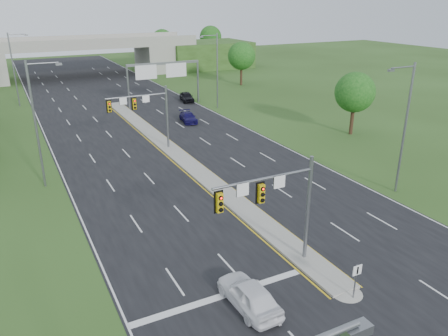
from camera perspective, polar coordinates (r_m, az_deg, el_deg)
name	(u,v)px	position (r m, az deg, el deg)	size (l,w,h in m)	color
ground	(304,259)	(29.12, 10.41, -11.58)	(240.00, 240.00, 0.00)	#2A4719
road	(142,126)	(58.38, -10.66, 5.35)	(24.00, 160.00, 0.02)	black
median	(175,153)	(47.45, -6.42, 2.01)	(2.00, 54.00, 0.16)	gray
median_nose	(347,292)	(26.61, 15.76, -15.34)	(2.00, 2.00, 0.16)	gray
lane_markings	(152,139)	(52.61, -9.34, 3.71)	(23.72, 160.00, 0.01)	gold
signal_mast_near	(279,200)	(25.59, 7.14, -4.11)	(6.62, 0.60, 7.00)	slate
signal_mast_far	(147,109)	(47.22, -10.08, 7.57)	(6.62, 0.60, 7.00)	slate
keep_right_sign	(356,276)	(25.51, 16.89, -13.35)	(0.60, 0.13, 2.20)	slate
sign_gantry	(163,72)	(68.52, -7.99, 12.32)	(11.58, 0.44, 6.67)	slate
overpass	(78,59)	(101.00, -18.51, 13.31)	(80.00, 14.00, 8.10)	gray
lightpole_l_mid	(37,119)	(40.27, -23.20, 5.85)	(2.85, 0.25, 11.00)	slate
lightpole_l_far	(15,66)	(74.71, -25.68, 11.89)	(2.85, 0.25, 11.00)	slate
lightpole_r_near	(404,123)	(38.73, 22.45, 5.40)	(2.85, 0.25, 11.00)	slate
lightpole_r_far	(216,68)	(66.41, -1.04, 12.99)	(2.85, 0.25, 11.00)	slate
tree_r_near	(355,92)	(55.16, 16.73, 9.44)	(4.80, 4.80, 7.60)	#382316
tree_r_mid	(241,56)	(85.51, 2.30, 14.42)	(5.20, 5.20, 8.12)	#382316
tree_back_c	(162,40)	(120.20, -8.06, 16.20)	(5.60, 5.60, 8.32)	#382316
tree_back_d	(211,37)	(125.48, -1.77, 16.74)	(6.00, 6.00, 8.85)	#382316
car_white	(249,294)	(24.41, 3.29, -16.14)	(1.85, 4.59, 1.56)	white
car_far_b	(188,117)	(59.60, -4.69, 6.63)	(1.80, 4.43, 1.29)	#100B44
car_far_c	(187,97)	(72.03, -4.89, 9.26)	(1.77, 4.40, 1.50)	black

